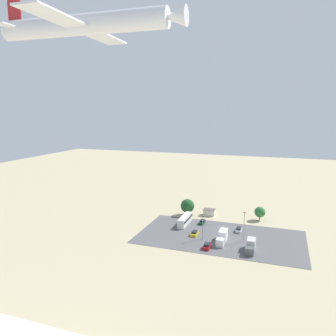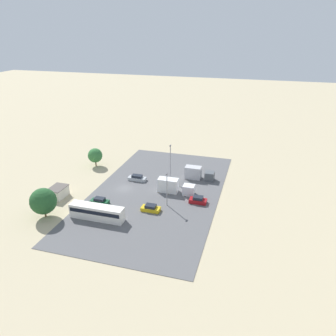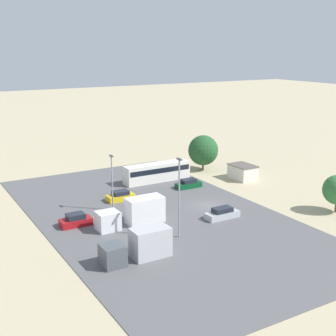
# 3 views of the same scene
# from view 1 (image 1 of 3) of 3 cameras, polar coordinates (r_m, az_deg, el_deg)

# --- Properties ---
(ground_plane) EXTENTS (400.00, 400.00, 0.00)m
(ground_plane) POSITION_cam_1_polar(r_m,az_deg,el_deg) (121.88, 9.80, -10.35)
(ground_plane) COLOR tan
(parking_lot_surface) EXTENTS (54.82, 30.32, 0.08)m
(parking_lot_surface) POSITION_cam_1_polar(r_m,az_deg,el_deg) (114.08, 9.06, -11.75)
(parking_lot_surface) COLOR #565659
(parking_lot_surface) RESTS_ON ground
(shed_building) EXTENTS (4.77, 3.50, 2.53)m
(shed_building) POSITION_cam_1_polar(r_m,az_deg,el_deg) (135.44, 7.20, -7.64)
(shed_building) COLOR silver
(shed_building) RESTS_ON ground
(bus) EXTENTS (2.56, 11.79, 3.09)m
(bus) POSITION_cam_1_polar(r_m,az_deg,el_deg) (124.23, 3.00, -8.97)
(bus) COLOR silver
(bus) RESTS_ON ground
(parked_car_0) EXTENTS (1.77, 4.24, 1.45)m
(parked_car_0) POSITION_cam_1_polar(r_m,az_deg,el_deg) (125.47, 5.99, -9.33)
(parked_car_0) COLOR #0C4723
(parked_car_0) RESTS_ON ground
(parked_car_1) EXTENTS (1.99, 4.00, 1.61)m
(parked_car_1) POSITION_cam_1_polar(r_m,az_deg,el_deg) (104.42, 6.81, -13.37)
(parked_car_1) COLOR maroon
(parked_car_1) RESTS_ON ground
(parked_car_2) EXTENTS (1.81, 4.74, 1.48)m
(parked_car_2) POSITION_cam_1_polar(r_m,az_deg,el_deg) (119.73, 12.23, -10.46)
(parked_car_2) COLOR #ADB2B7
(parked_car_2) RESTS_ON ground
(parked_car_3) EXTENTS (1.97, 4.16, 1.46)m
(parked_car_3) POSITION_cam_1_polar(r_m,az_deg,el_deg) (114.21, 4.65, -11.28)
(parked_car_3) COLOR gold
(parked_car_3) RESTS_ON ground
(parked_truck_0) EXTENTS (2.39, 9.05, 3.42)m
(parked_truck_0) POSITION_cam_1_polar(r_m,az_deg,el_deg) (109.59, 9.43, -11.78)
(parked_truck_0) COLOR silver
(parked_truck_0) RESTS_ON ground
(parked_truck_1) EXTENTS (2.48, 7.78, 3.28)m
(parked_truck_1) POSITION_cam_1_polar(r_m,az_deg,el_deg) (104.85, 14.21, -13.02)
(parked_truck_1) COLOR #4C5156
(parked_truck_1) RESTS_ON ground
(tree_near_shed) EXTENTS (4.17, 4.17, 5.33)m
(tree_near_shed) POSITION_cam_1_polar(r_m,az_deg,el_deg) (132.85, 15.71, -7.40)
(tree_near_shed) COLOR brown
(tree_near_shed) RESTS_ON ground
(tree_apron_mid) EXTENTS (5.59, 5.59, 6.57)m
(tree_apron_mid) POSITION_cam_1_polar(r_m,az_deg,el_deg) (134.41, 3.41, -6.60)
(tree_apron_mid) COLOR brown
(tree_apron_mid) RESTS_ON ground
(light_pole_lot_centre) EXTENTS (0.90, 0.28, 9.78)m
(light_pole_lot_centre) POSITION_cam_1_polar(r_m,az_deg,el_deg) (110.02, 13.08, -9.73)
(light_pole_lot_centre) COLOR gray
(light_pole_lot_centre) RESTS_ON ground
(light_pole_lot_edge) EXTENTS (0.90, 0.28, 7.91)m
(light_pole_lot_edge) POSITION_cam_1_polar(r_m,az_deg,el_deg) (109.63, 6.03, -10.12)
(light_pole_lot_edge) COLOR gray
(light_pole_lot_edge) RESTS_ON ground
(airplane) EXTENTS (40.56, 33.36, 9.72)m
(airplane) POSITION_cam_1_polar(r_m,az_deg,el_deg) (73.78, -13.74, 23.15)
(airplane) COLOR white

